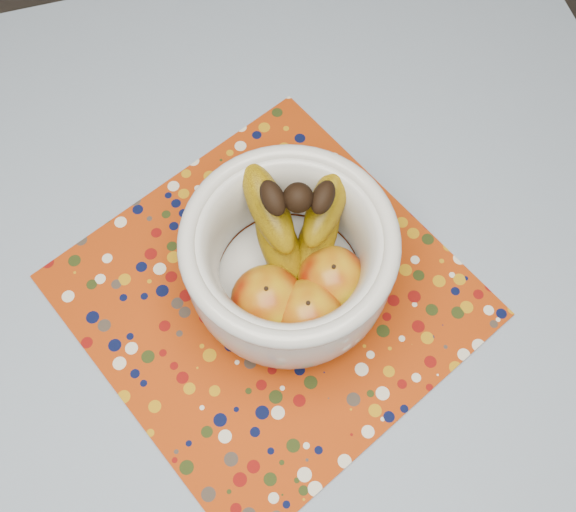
{
  "coord_description": "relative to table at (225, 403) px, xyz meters",
  "views": [
    {
      "loc": [
        0.03,
        -0.19,
        1.56
      ],
      "look_at": [
        0.12,
        0.11,
        0.85
      ],
      "focal_mm": 42.0,
      "sensor_mm": 36.0,
      "label": 1
    }
  ],
  "objects": [
    {
      "name": "tablecloth",
      "position": [
        0.0,
        0.0,
        0.08
      ],
      "size": [
        1.32,
        1.32,
        0.01
      ],
      "primitive_type": "cube",
      "color": "slate",
      "rests_on": "table"
    },
    {
      "name": "fruit_bowl",
      "position": [
        0.12,
        0.11,
        0.18
      ],
      "size": [
        0.26,
        0.24,
        0.19
      ],
      "color": "silver",
      "rests_on": "placemat"
    },
    {
      "name": "table",
      "position": [
        0.0,
        0.0,
        0.0
      ],
      "size": [
        1.2,
        1.2,
        0.75
      ],
      "color": "brown",
      "rests_on": "ground"
    },
    {
      "name": "placemat",
      "position": [
        0.09,
        0.1,
        0.09
      ],
      "size": [
        0.58,
        0.58,
        0.0
      ],
      "primitive_type": "cube",
      "rotation": [
        0.0,
        0.0,
        0.43
      ],
      "color": "#9A3008",
      "rests_on": "tablecloth"
    }
  ]
}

